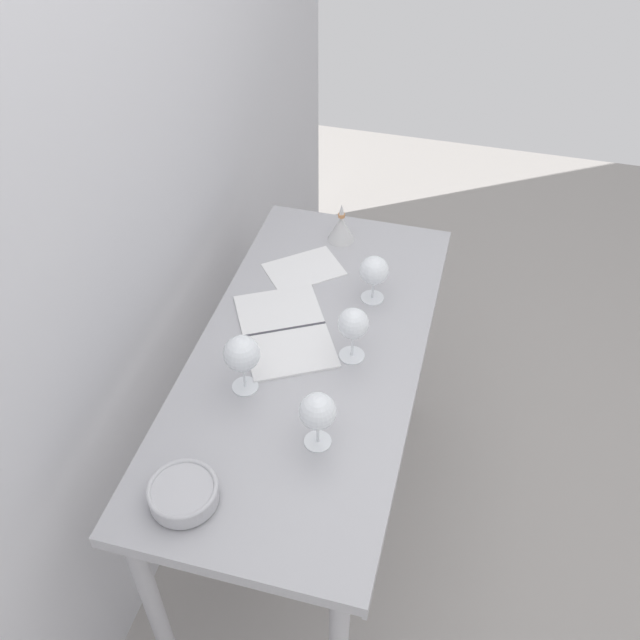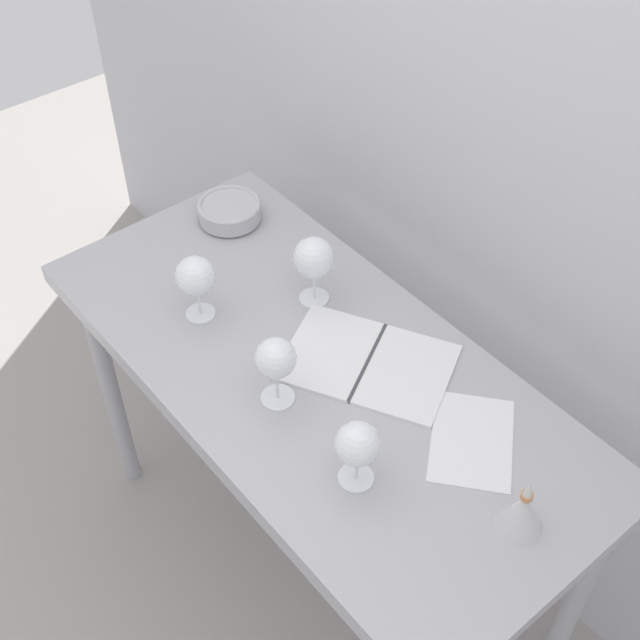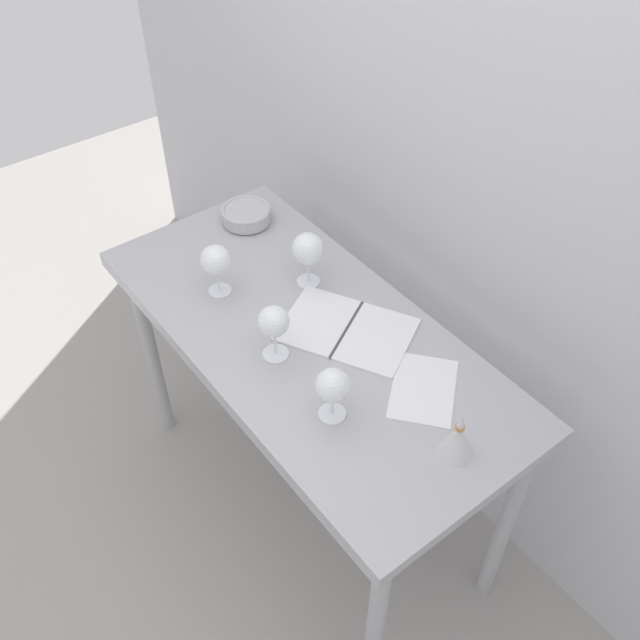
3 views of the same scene
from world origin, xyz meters
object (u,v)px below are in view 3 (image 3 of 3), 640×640
at_px(open_notebook, 347,330).
at_px(tasting_bowl, 246,214).
at_px(wine_glass_near_center, 274,323).
at_px(wine_glass_near_left, 216,262).
at_px(tasting_sheet_upper, 423,389).
at_px(wine_glass_far_left, 308,250).
at_px(wine_glass_near_right, 333,387).
at_px(decanter_funnel, 457,440).

xyz_separation_m(open_notebook, tasting_bowl, (-0.62, 0.06, 0.03)).
height_order(wine_glass_near_center, wine_glass_near_left, wine_glass_near_center).
relative_size(wine_glass_near_center, tasting_sheet_upper, 0.72).
xyz_separation_m(wine_glass_far_left, tasting_sheet_upper, (0.54, -0.02, -0.13)).
bearing_deg(wine_glass_near_center, wine_glass_near_left, 177.24).
xyz_separation_m(tasting_sheet_upper, tasting_bowl, (-0.92, 0.04, 0.03)).
bearing_deg(wine_glass_near_right, tasting_bowl, 161.29).
bearing_deg(tasting_bowl, wine_glass_near_center, -25.87).
bearing_deg(tasting_bowl, open_notebook, -5.53).
xyz_separation_m(wine_glass_near_left, tasting_bowl, (-0.25, 0.26, -0.09)).
relative_size(wine_glass_near_center, decanter_funnel, 1.20).
height_order(wine_glass_far_left, tasting_bowl, wine_glass_far_left).
xyz_separation_m(wine_glass_near_left, open_notebook, (0.37, 0.20, -0.11)).
xyz_separation_m(wine_glass_far_left, decanter_funnel, (0.73, -0.09, -0.08)).
bearing_deg(decanter_funnel, tasting_sheet_upper, 158.06).
height_order(open_notebook, tasting_sheet_upper, open_notebook).
distance_m(wine_glass_near_center, decanter_funnel, 0.57).
height_order(wine_glass_far_left, open_notebook, wine_glass_far_left).
distance_m(wine_glass_far_left, open_notebook, 0.27).
distance_m(wine_glass_near_center, tasting_bowl, 0.64).
height_order(wine_glass_near_right, tasting_sheet_upper, wine_glass_near_right).
distance_m(wine_glass_near_center, wine_glass_near_left, 0.32).
relative_size(wine_glass_far_left, wine_glass_near_left, 1.07).
bearing_deg(wine_glass_far_left, tasting_bowl, 177.05).
bearing_deg(open_notebook, wine_glass_near_center, -131.24).
bearing_deg(wine_glass_near_right, wine_glass_far_left, 149.95).
relative_size(wine_glass_near_center, wine_glass_near_right, 1.10).
bearing_deg(wine_glass_near_left, open_notebook, 28.51).
distance_m(tasting_sheet_upper, tasting_bowl, 0.92).
bearing_deg(wine_glass_far_left, tasting_sheet_upper, -1.76).
relative_size(wine_glass_near_right, tasting_sheet_upper, 0.66).
bearing_deg(open_notebook, wine_glass_near_right, -74.71).
height_order(open_notebook, tasting_bowl, tasting_bowl).
distance_m(wine_glass_far_left, decanter_funnel, 0.74).
xyz_separation_m(tasting_bowl, decanter_funnel, (1.11, -0.11, 0.02)).
bearing_deg(open_notebook, tasting_sheet_upper, -24.02).
distance_m(wine_glass_near_right, wine_glass_near_left, 0.59).
bearing_deg(decanter_funnel, wine_glass_near_center, -163.21).
bearing_deg(wine_glass_far_left, decanter_funnel, -7.38).
distance_m(wine_glass_near_right, tasting_bowl, 0.88).
relative_size(open_notebook, tasting_bowl, 2.63).
relative_size(wine_glass_far_left, tasting_bowl, 1.07).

